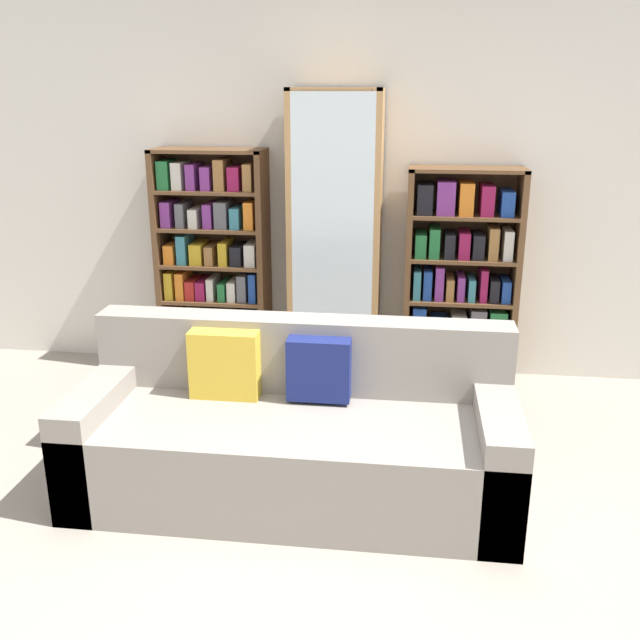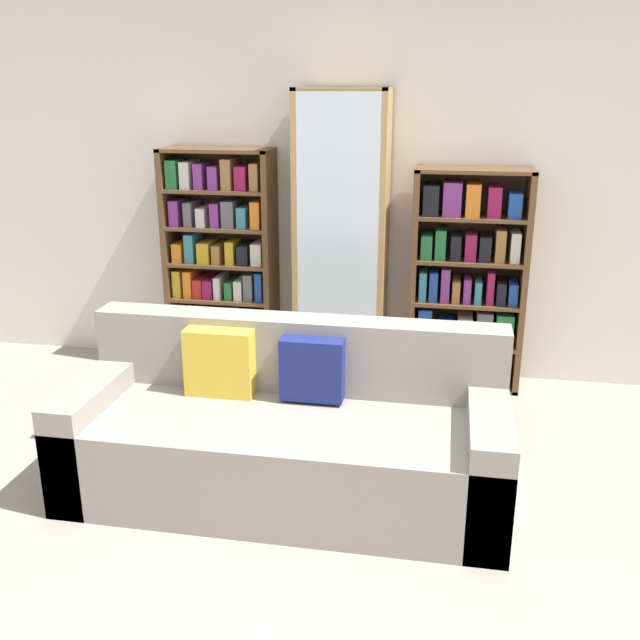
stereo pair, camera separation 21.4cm
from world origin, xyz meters
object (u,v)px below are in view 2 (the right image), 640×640
at_px(bookshelf_left, 222,265).
at_px(couch, 286,436).
at_px(wine_bottle, 434,393).
at_px(bookshelf_right, 467,285).
at_px(display_cabinet, 341,240).

bearing_deg(bookshelf_left, couch, -62.29).
bearing_deg(wine_bottle, bookshelf_left, 161.38).
height_order(bookshelf_right, wine_bottle, bookshelf_right).
xyz_separation_m(couch, bookshelf_left, (-0.84, 1.60, 0.48)).
bearing_deg(bookshelf_left, wine_bottle, -18.62).
height_order(display_cabinet, bookshelf_right, display_cabinet).
bearing_deg(wine_bottle, bookshelf_right, 71.80).
height_order(couch, display_cabinet, display_cabinet).
relative_size(couch, display_cabinet, 1.10).
distance_m(display_cabinet, wine_bottle, 1.22).
bearing_deg(display_cabinet, couch, -91.36).
xyz_separation_m(couch, bookshelf_right, (0.90, 1.60, 0.42)).
xyz_separation_m(bookshelf_right, wine_bottle, (-0.17, -0.53, -0.58)).
relative_size(display_cabinet, bookshelf_right, 1.33).
bearing_deg(display_cabinet, wine_bottle, -36.50).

